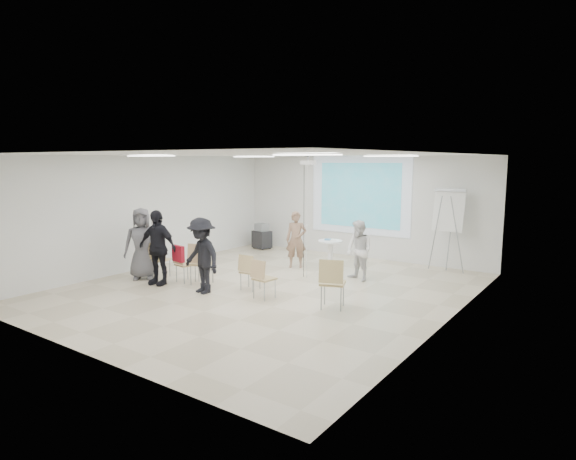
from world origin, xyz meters
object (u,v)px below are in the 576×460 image
Objects in this scene: chair_left_mid at (183,262)px; audience_mid at (202,251)px; chair_far_left at (158,257)px; chair_right_far at (332,279)px; flipchart_easel at (449,211)px; av_cart at (262,237)px; laptop at (202,262)px; audience_outer at (142,239)px; chair_center at (249,269)px; chair_right_inner at (262,276)px; pedestal_table at (330,253)px; player_left at (296,236)px; player_right at (359,247)px; chair_left_inner at (200,260)px; audience_left at (157,242)px.

audience_mid reaches higher than chair_left_mid.
chair_right_far reaches higher than chair_far_left.
av_cart is (-5.97, -0.17, -1.21)m from flipchart_easel.
chair_left_mid is 3.94m from chair_right_far.
chair_left_mid is 0.51m from laptop.
chair_center is at bearing -29.80° from audience_outer.
chair_center is 0.96× the size of chair_right_inner.
chair_center is 5.44m from flipchart_easel.
flipchart_easel reaches higher than audience_outer.
chair_far_left is at bearing -131.60° from pedestal_table.
player_left is 2.86m from laptop.
chair_far_left reaches higher than laptop.
chair_center reaches higher than pedestal_table.
player_right reaches higher than chair_left_inner.
chair_right_far reaches higher than chair_left_inner.
audience_mid is (1.02, -0.39, 0.44)m from chair_left_mid.
chair_left_mid is 1.03× the size of chair_center.
audience_mid reaches higher than chair_center.
player_right is (1.20, -0.70, 0.37)m from pedestal_table.
chair_far_left reaches higher than pedestal_table.
player_right reaches higher than chair_left_mid.
chair_left_mid is at bearing 169.82° from chair_left_inner.
flipchart_easel is (3.05, 4.36, 1.10)m from chair_center.
audience_left is (-3.67, -3.02, 0.19)m from player_right.
player_right is 2.71m from flipchart_easel.
chair_right_inner is 1.92m from laptop.
chair_left_mid is 1.23m from audience_outer.
chair_right_inner is at bearing 167.73° from chair_right_far.
audience_left is at bearing -119.20° from chair_left_mid.
audience_outer reaches higher than chair_far_left.
chair_center is 0.43× the size of audience_mid.
chair_center is at bearing -104.98° from player_right.
chair_far_left is 4.76m from chair_right_far.
audience_mid is 2.28× the size of av_cart.
player_right is 3.75m from audience_mid.
chair_right_far is 0.54× the size of audience_mid.
flipchart_easel is at bearing 49.85° from chair_center.
chair_right_inner is 2.82m from audience_left.
pedestal_table is 2.94m from chair_center.
chair_left_mid is 0.51m from chair_left_inner.
laptop is (-1.91, 0.18, 0.03)m from chair_right_inner.
flipchart_easel reaches higher than audience_mid.
chair_center is 0.81× the size of chair_right_far.
av_cart reaches higher than laptop.
audience_mid is at bearing -106.85° from player_right.
player_right is at bearing 76.93° from chair_right_inner.
flipchart_easel is at bearing -2.45° from audience_outer.
chair_far_left is at bearing 168.07° from chair_left_inner.
chair_left_inner is 1.68m from audience_outer.
player_left is 1.97× the size of chair_far_left.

